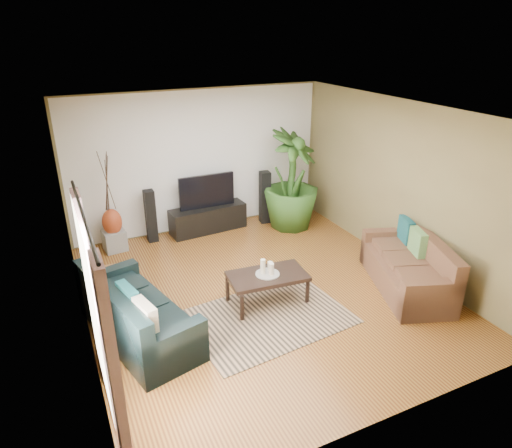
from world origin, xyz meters
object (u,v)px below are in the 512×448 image
tv_stand (208,219)px  speaker_right (265,197)px  pedestal (115,240)px  vase (112,222)px  speaker_left (151,216)px  coffee_table (267,288)px  sofa_left (138,308)px  television (207,191)px  potted_plant (292,180)px  sofa_right (407,263)px  side_table (115,286)px

tv_stand → speaker_right: size_ratio=1.39×
pedestal → vase: bearing=0.0°
speaker_left → speaker_right: (2.30, -0.09, 0.04)m
tv_stand → speaker_right: 1.23m
coffee_table → speaker_right: 2.99m
coffee_table → vase: size_ratio=2.34×
speaker_right → sofa_left: bearing=-131.5°
sofa_left → speaker_right: bearing=-63.5°
speaker_right → pedestal: size_ratio=2.87×
television → speaker_right: size_ratio=1.02×
sofa_left → potted_plant: size_ratio=1.02×
tv_stand → pedestal: tv_stand is taller
sofa_right → tv_stand: size_ratio=1.25×
speaker_left → speaker_right: speaker_right is taller
coffee_table → tv_stand: (0.08, 2.77, 0.02)m
speaker_left → vase: 0.71m
pedestal → side_table: bearing=-98.7°
vase → coffee_table: bearing=-57.2°
tv_stand → side_table: bearing=-143.3°
tv_stand → speaker_left: (-1.11, 0.00, 0.25)m
television → pedestal: television is taller
vase → pedestal: bearing=0.0°
speaker_left → potted_plant: size_ratio=0.51×
potted_plant → vase: bearing=172.9°
sofa_right → speaker_right: bearing=-146.0°
sofa_left → television: television is taller
vase → side_table: bearing=-98.7°
sofa_left → vase: bearing=-16.9°
sofa_right → sofa_left: bearing=-77.9°
coffee_table → side_table: 2.22m
speaker_right → speaker_left: bearing=-174.5°
vase → side_table: 1.76m
sofa_left → vase: (0.13, 2.70, 0.12)m
pedestal → television: bearing=2.8°
sofa_left → vase: size_ratio=4.11×
potted_plant → sofa_right: bearing=-81.1°
tv_stand → potted_plant: 1.80m
sofa_right → coffee_table: (-2.09, 0.55, -0.20)m
sofa_left → tv_stand: bearing=-49.0°
sofa_right → coffee_table: bearing=-84.8°
television → potted_plant: 1.66m
sofa_right → speaker_left: 4.56m
vase → side_table: size_ratio=0.97×
speaker_right → pedestal: (-3.01, 0.00, -0.35)m
coffee_table → potted_plant: bearing=59.2°
potted_plant → vase: size_ratio=4.05×
pedestal → speaker_left: bearing=7.2°
speaker_left → side_table: speaker_left is taller
coffee_table → speaker_left: speaker_left is taller
vase → potted_plant: bearing=-7.1°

